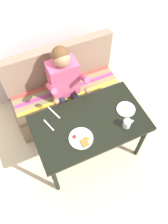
# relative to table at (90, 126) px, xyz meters

# --- Properties ---
(ground_plane) EXTENTS (8.00, 8.00, 0.00)m
(ground_plane) POSITION_rel_table_xyz_m (0.00, 0.00, -0.65)
(ground_plane) COLOR beige
(back_wall) EXTENTS (4.40, 0.10, 2.60)m
(back_wall) POSITION_rel_table_xyz_m (0.00, 1.27, 0.65)
(back_wall) COLOR beige
(back_wall) RESTS_ON ground
(table) EXTENTS (1.20, 0.70, 0.73)m
(table) POSITION_rel_table_xyz_m (0.00, 0.00, 0.00)
(table) COLOR black
(table) RESTS_ON ground
(couch) EXTENTS (1.44, 0.56, 1.00)m
(couch) POSITION_rel_table_xyz_m (0.00, 0.76, -0.32)
(couch) COLOR #7E6655
(couch) RESTS_ON ground
(person) EXTENTS (0.45, 0.61, 1.21)m
(person) POSITION_rel_table_xyz_m (-0.04, 0.59, 0.09)
(person) COLOR #C14B70
(person) RESTS_ON ground
(plate_breakfast) EXTENTS (0.25, 0.25, 0.05)m
(plate_breakfast) POSITION_rel_table_xyz_m (-0.16, -0.14, 0.09)
(plate_breakfast) COLOR white
(plate_breakfast) RESTS_ON table
(plate_eggs) EXTENTS (0.20, 0.20, 0.04)m
(plate_eggs) POSITION_rel_table_xyz_m (0.42, -0.02, 0.09)
(plate_eggs) COLOR white
(plate_eggs) RESTS_ON table
(coffee_mug) EXTENTS (0.12, 0.08, 0.10)m
(coffee_mug) POSITION_rel_table_xyz_m (0.33, -0.19, 0.13)
(coffee_mug) COLOR white
(coffee_mug) RESTS_ON table
(fork) EXTENTS (0.06, 0.17, 0.00)m
(fork) POSITION_rel_table_xyz_m (-0.40, 0.15, 0.08)
(fork) COLOR silver
(fork) RESTS_ON table
(knife) EXTENTS (0.08, 0.19, 0.00)m
(knife) POSITION_rel_table_xyz_m (-0.30, 0.27, 0.08)
(knife) COLOR silver
(knife) RESTS_ON table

